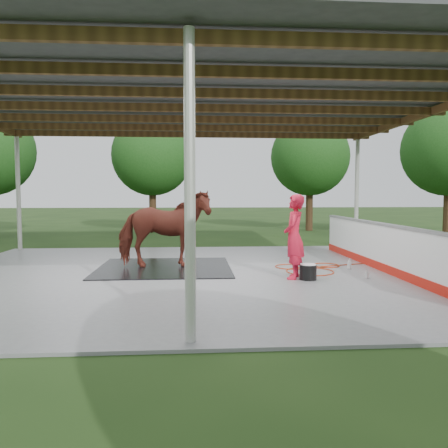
{
  "coord_description": "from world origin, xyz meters",
  "views": [
    {
      "loc": [
        0.04,
        -10.1,
        1.91
      ],
      "look_at": [
        0.77,
        0.25,
        1.18
      ],
      "focal_mm": 35.0,
      "sensor_mm": 36.0,
      "label": 1
    }
  ],
  "objects": [
    {
      "name": "rubber_mat",
      "position": [
        -0.68,
        0.78,
        0.06
      ],
      "size": [
        3.26,
        3.06,
        0.02
      ],
      "primitive_type": "cube",
      "color": "black",
      "rests_on": "concrete_slab"
    },
    {
      "name": "ground",
      "position": [
        0.0,
        0.0,
        0.0
      ],
      "size": [
        100.0,
        100.0,
        0.0
      ],
      "primitive_type": "plane",
      "color": "#1E3814"
    },
    {
      "name": "tree_belt",
      "position": [
        0.3,
        0.9,
        3.79
      ],
      "size": [
        28.0,
        28.0,
        5.8
      ],
      "color": "#382314",
      "rests_on": "ground"
    },
    {
      "name": "pavilion_structure",
      "position": [
        0.0,
        -0.0,
        3.97
      ],
      "size": [
        12.6,
        10.6,
        4.05
      ],
      "color": "beige",
      "rests_on": "ground"
    },
    {
      "name": "soap_bottle_b",
      "position": [
        3.82,
        -0.88,
        0.14
      ],
      "size": [
        0.11,
        0.11,
        0.18
      ],
      "primitive_type": "imported",
      "rotation": [
        0.0,
        0.0,
        -0.86
      ],
      "color": "#338CD8",
      "rests_on": "concrete_slab"
    },
    {
      "name": "soap_bottle_a",
      "position": [
        3.87,
        0.31,
        0.18
      ],
      "size": [
        0.15,
        0.15,
        0.27
      ],
      "primitive_type": "imported",
      "rotation": [
        0.0,
        0.0,
        0.74
      ],
      "color": "silver",
      "rests_on": "concrete_slab"
    },
    {
      "name": "handler",
      "position": [
        2.23,
        -0.77,
        0.97
      ],
      "size": [
        0.63,
        0.78,
        1.84
      ],
      "primitive_type": "imported",
      "rotation": [
        0.0,
        0.0,
        -1.9
      ],
      "color": "red",
      "rests_on": "concrete_slab"
    },
    {
      "name": "dasher_board",
      "position": [
        4.6,
        0.0,
        0.59
      ],
      "size": [
        0.16,
        8.0,
        1.15
      ],
      "color": "red",
      "rests_on": "concrete_slab"
    },
    {
      "name": "concrete_slab",
      "position": [
        0.0,
        0.0,
        0.03
      ],
      "size": [
        12.0,
        10.0,
        0.05
      ],
      "primitive_type": "cube",
      "color": "slate",
      "rests_on": "ground"
    },
    {
      "name": "wash_bucket",
      "position": [
        2.5,
        -0.94,
        0.22
      ],
      "size": [
        0.37,
        0.37,
        0.34
      ],
      "color": "black",
      "rests_on": "concrete_slab"
    },
    {
      "name": "horse",
      "position": [
        -0.68,
        0.78,
        1.03
      ],
      "size": [
        2.33,
        1.19,
        1.91
      ],
      "primitive_type": "imported",
      "rotation": [
        0.0,
        0.0,
        1.64
      ],
      "color": "maroon",
      "rests_on": "rubber_mat"
    },
    {
      "name": "hose_coil",
      "position": [
        2.87,
        0.35,
        0.06
      ],
      "size": [
        2.43,
        1.76,
        0.02
      ],
      "color": "#A52D0B",
      "rests_on": "concrete_slab"
    }
  ]
}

